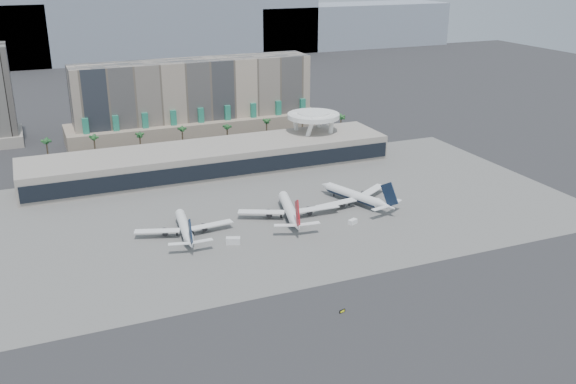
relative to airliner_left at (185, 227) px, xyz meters
name	(u,v)px	position (x,y,z in m)	size (l,w,h in m)	color
ground	(309,272)	(29.61, -42.91, -3.23)	(900.00, 900.00, 0.00)	#232326
apron_pad	(251,212)	(29.61, 12.09, -3.20)	(260.00, 130.00, 0.06)	#5B5B59
mountain_ridge	(132,27)	(57.48, 427.09, 26.66)	(680.00, 60.00, 70.00)	gray
hotel	(195,106)	(39.61, 131.50, 13.58)	(140.00, 30.00, 42.00)	tan
terminal	(211,158)	(29.61, 66.93, 3.29)	(170.00, 32.50, 14.50)	#9F978C
saucer_structure	(313,119)	(84.61, 73.09, 15.22)	(26.00, 26.00, 21.89)	white
palm_row	(205,130)	(36.61, 102.09, 7.27)	(157.80, 2.80, 13.10)	brown
airliner_left	(185,227)	(0.00, 0.00, 0.00)	(35.82, 37.04, 12.80)	white
airliner_centre	(289,209)	(41.14, 0.43, 0.34)	(38.87, 40.39, 14.15)	white
airliner_right	(356,196)	(71.68, 3.59, 0.30)	(37.57, 38.81, 14.00)	white
service_vehicle_a	(233,241)	(13.77, -13.69, -2.02)	(4.95, 2.42, 2.42)	silver
service_vehicle_b	(353,222)	(60.92, -14.10, -2.33)	(3.49, 1.99, 1.79)	white
taxiway_sign	(342,311)	(28.07, -69.42, -2.77)	(2.05, 0.81, 0.93)	black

